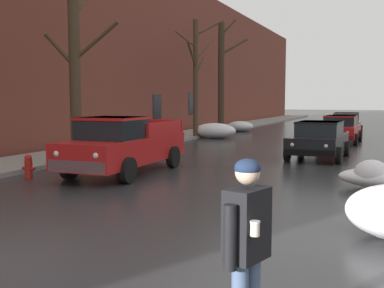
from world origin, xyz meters
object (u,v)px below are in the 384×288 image
object	(u,v)px
sedan_red_parked_kerbside_mid	(340,128)
sedan_grey_parked_far_down_block	(346,123)
bare_tree_mid_block	(196,76)
pedestrian_with_coffee	(247,240)
pickup_truck_red_approaching_near_lane	(123,145)
bare_tree_far_down_block	(222,75)
bare_tree_second_along_sidewalk	(76,54)
fire_hydrant	(29,167)
sedan_black_parked_kerbside_close	(319,139)

from	to	relation	value
sedan_red_parked_kerbside_mid	sedan_grey_parked_far_down_block	size ratio (longest dim) A/B	1.01
bare_tree_mid_block	pedestrian_with_coffee	bearing A→B (deg)	-65.99
pickup_truck_red_approaching_near_lane	sedan_grey_parked_far_down_block	world-z (taller)	pickup_truck_red_approaching_near_lane
sedan_grey_parked_far_down_block	pedestrian_with_coffee	bearing A→B (deg)	-86.71
bare_tree_far_down_block	pickup_truck_red_approaching_near_lane	world-z (taller)	bare_tree_far_down_block
bare_tree_second_along_sidewalk	bare_tree_far_down_block	distance (m)	15.44
bare_tree_far_down_block	pickup_truck_red_approaching_near_lane	xyz separation A→B (m)	(2.98, -17.15, -2.96)
fire_hydrant	bare_tree_second_along_sidewalk	bearing A→B (deg)	105.26
sedan_black_parked_kerbside_close	fire_hydrant	size ratio (longest dim) A/B	5.60
pedestrian_with_coffee	fire_hydrant	world-z (taller)	pedestrian_with_coffee
pedestrian_with_coffee	fire_hydrant	size ratio (longest dim) A/B	2.48
fire_hydrant	bare_tree_mid_block	bearing A→B (deg)	93.92
bare_tree_mid_block	sedan_grey_parked_far_down_block	size ratio (longest dim) A/B	1.65
fire_hydrant	pedestrian_with_coffee	bearing A→B (deg)	-37.20
bare_tree_mid_block	sedan_black_parked_kerbside_close	size ratio (longest dim) A/B	1.71
bare_tree_mid_block	sedan_black_parked_kerbside_close	xyz separation A→B (m)	(7.92, -6.60, -2.87)
pickup_truck_red_approaching_near_lane	pedestrian_with_coffee	world-z (taller)	same
bare_tree_mid_block	sedan_red_parked_kerbside_mid	distance (m)	8.52
bare_tree_mid_block	fire_hydrant	size ratio (longest dim) A/B	9.56
bare_tree_second_along_sidewalk	pickup_truck_red_approaching_near_lane	distance (m)	4.56
sedan_black_parked_kerbside_close	sedan_red_parked_kerbside_mid	bearing A→B (deg)	89.30
bare_tree_far_down_block	sedan_black_parked_kerbside_close	size ratio (longest dim) A/B	1.94
bare_tree_mid_block	pedestrian_with_coffee	size ratio (longest dim) A/B	3.85
pickup_truck_red_approaching_near_lane	fire_hydrant	size ratio (longest dim) A/B	7.42
sedan_grey_parked_far_down_block	pedestrian_with_coffee	world-z (taller)	pedestrian_with_coffee
sedan_red_parked_kerbside_mid	fire_hydrant	distance (m)	16.71
bare_tree_second_along_sidewalk	sedan_grey_parked_far_down_block	distance (m)	19.07
pedestrian_with_coffee	fire_hydrant	xyz separation A→B (m)	(-8.36, 6.34, -0.68)
sedan_red_parked_kerbside_mid	fire_hydrant	xyz separation A→B (m)	(-7.00, -15.17, -0.40)
bare_tree_mid_block	sedan_red_parked_kerbside_mid	xyz separation A→B (m)	(8.01, 0.50, -2.87)
bare_tree_mid_block	sedan_grey_parked_far_down_block	distance (m)	10.29
sedan_black_parked_kerbside_close	sedan_grey_parked_far_down_block	bearing A→B (deg)	90.52
bare_tree_far_down_block	fire_hydrant	xyz separation A→B (m)	(0.99, -19.04, -3.49)
sedan_red_parked_kerbside_mid	sedan_black_parked_kerbside_close	bearing A→B (deg)	-90.70
bare_tree_mid_block	bare_tree_second_along_sidewalk	bearing A→B (deg)	-89.87
sedan_black_parked_kerbside_close	sedan_grey_parked_far_down_block	xyz separation A→B (m)	(-0.11, 12.66, 0.00)
pickup_truck_red_approaching_near_lane	sedan_red_parked_kerbside_mid	world-z (taller)	pickup_truck_red_approaching_near_lane
bare_tree_far_down_block	pedestrian_with_coffee	size ratio (longest dim) A/B	4.39
pickup_truck_red_approaching_near_lane	fire_hydrant	xyz separation A→B (m)	(-1.99, -1.89, -0.52)
bare_tree_far_down_block	sedan_red_parked_kerbside_mid	bearing A→B (deg)	-25.84
bare_tree_mid_block	pickup_truck_red_approaching_near_lane	distance (m)	13.41
sedan_black_parked_kerbside_close	sedan_red_parked_kerbside_mid	size ratio (longest dim) A/B	0.96
sedan_red_parked_kerbside_mid	pickup_truck_red_approaching_near_lane	bearing A→B (deg)	-110.70
bare_tree_mid_block	sedan_black_parked_kerbside_close	bearing A→B (deg)	-39.81
pickup_truck_red_approaching_near_lane	sedan_grey_parked_far_down_block	distance (m)	19.44
sedan_red_parked_kerbside_mid	pedestrian_with_coffee	world-z (taller)	pedestrian_with_coffee
pickup_truck_red_approaching_near_lane	pedestrian_with_coffee	xyz separation A→B (m)	(6.37, -8.23, 0.15)
bare_tree_mid_block	fire_hydrant	distance (m)	15.07
bare_tree_mid_block	pickup_truck_red_approaching_near_lane	xyz separation A→B (m)	(2.99, -12.78, -2.74)
sedan_black_parked_kerbside_close	pickup_truck_red_approaching_near_lane	bearing A→B (deg)	-128.58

